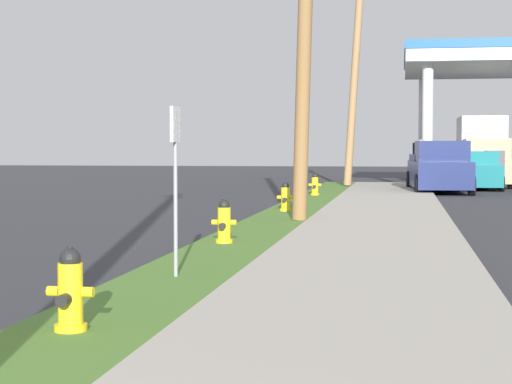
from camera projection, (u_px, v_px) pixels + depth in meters
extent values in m
cylinder|color=yellow|center=(71.00, 327.00, 7.98)|extent=(0.29, 0.29, 0.06)
cylinder|color=yellow|center=(71.00, 297.00, 7.97)|extent=(0.22, 0.22, 0.60)
sphere|color=black|center=(70.00, 259.00, 7.95)|extent=(0.19, 0.19, 0.19)
cylinder|color=black|center=(70.00, 249.00, 7.95)|extent=(0.06, 0.06, 0.05)
cylinder|color=yellow|center=(53.00, 291.00, 7.99)|extent=(0.10, 0.09, 0.09)
cylinder|color=yellow|center=(88.00, 292.00, 7.94)|extent=(0.10, 0.09, 0.09)
cylinder|color=black|center=(63.00, 300.00, 7.80)|extent=(0.11, 0.12, 0.11)
cylinder|color=yellow|center=(224.00, 241.00, 15.33)|extent=(0.29, 0.29, 0.06)
cylinder|color=yellow|center=(224.00, 225.00, 15.32)|extent=(0.22, 0.22, 0.60)
sphere|color=black|center=(224.00, 205.00, 15.30)|extent=(0.19, 0.19, 0.19)
cylinder|color=black|center=(224.00, 200.00, 15.30)|extent=(0.06, 0.06, 0.05)
cylinder|color=yellow|center=(215.00, 222.00, 15.34)|extent=(0.10, 0.09, 0.09)
cylinder|color=yellow|center=(233.00, 222.00, 15.29)|extent=(0.10, 0.09, 0.09)
cylinder|color=black|center=(222.00, 226.00, 15.15)|extent=(0.11, 0.12, 0.11)
cylinder|color=yellow|center=(285.00, 210.00, 22.97)|extent=(0.29, 0.29, 0.06)
cylinder|color=yellow|center=(285.00, 199.00, 22.96)|extent=(0.22, 0.22, 0.60)
sphere|color=black|center=(285.00, 186.00, 22.94)|extent=(0.19, 0.19, 0.19)
cylinder|color=black|center=(285.00, 183.00, 22.94)|extent=(0.06, 0.06, 0.05)
cylinder|color=yellow|center=(279.00, 197.00, 22.98)|extent=(0.10, 0.09, 0.09)
cylinder|color=yellow|center=(292.00, 197.00, 22.93)|extent=(0.10, 0.09, 0.09)
cylinder|color=black|center=(285.00, 200.00, 22.79)|extent=(0.11, 0.12, 0.11)
cylinder|color=yellow|center=(315.00, 194.00, 30.61)|extent=(0.29, 0.29, 0.06)
cylinder|color=yellow|center=(315.00, 186.00, 30.60)|extent=(0.22, 0.22, 0.60)
sphere|color=black|center=(315.00, 176.00, 30.58)|extent=(0.19, 0.19, 0.19)
cylinder|color=black|center=(315.00, 174.00, 30.57)|extent=(0.06, 0.06, 0.05)
cylinder|color=yellow|center=(310.00, 185.00, 30.62)|extent=(0.10, 0.09, 0.09)
cylinder|color=yellow|center=(320.00, 185.00, 30.57)|extent=(0.10, 0.09, 0.09)
cylinder|color=black|center=(314.00, 187.00, 30.43)|extent=(0.11, 0.12, 0.11)
cylinder|color=#937047|center=(355.00, 67.00, 38.04)|extent=(0.99, 1.41, 10.00)
cylinder|color=gray|center=(175.00, 193.00, 11.30)|extent=(0.05, 0.05, 2.10)
cube|color=white|center=(175.00, 124.00, 11.26)|extent=(0.04, 0.36, 0.44)
cylinder|color=silver|center=(427.00, 126.00, 36.96)|extent=(0.44, 0.44, 5.16)
cylinder|color=silver|center=(423.00, 130.00, 45.09)|extent=(0.44, 0.44, 5.16)
cube|color=white|center=(486.00, 65.00, 40.46)|extent=(7.15, 10.04, 0.50)
cube|color=#144C9E|center=(487.00, 55.00, 40.44)|extent=(7.25, 10.14, 0.36)
cube|color=#47474C|center=(494.00, 170.00, 36.63)|extent=(0.70, 1.10, 1.60)
cube|color=#47474C|center=(478.00, 166.00, 44.75)|extent=(0.70, 1.10, 1.60)
cube|color=white|center=(509.00, 171.00, 43.92)|extent=(1.88, 4.52, 0.85)
cube|color=white|center=(510.00, 156.00, 43.67)|extent=(1.63, 2.05, 0.56)
cylinder|color=black|center=(488.00, 176.00, 45.76)|extent=(0.23, 0.60, 0.60)
cylinder|color=black|center=(494.00, 178.00, 42.41)|extent=(0.23, 0.60, 0.60)
cube|color=#197075|center=(477.00, 175.00, 37.35)|extent=(1.93, 4.54, 0.85)
cube|color=#197075|center=(477.00, 158.00, 37.10)|extent=(1.65, 2.06, 0.56)
cylinder|color=black|center=(454.00, 180.00, 39.19)|extent=(0.23, 0.61, 0.60)
cylinder|color=black|center=(495.00, 181.00, 38.88)|extent=(0.23, 0.61, 0.60)
cylinder|color=black|center=(457.00, 184.00, 35.85)|extent=(0.23, 0.61, 0.60)
cylinder|color=black|center=(502.00, 184.00, 35.54)|extent=(0.23, 0.61, 0.60)
cube|color=tan|center=(482.00, 170.00, 40.56)|extent=(2.00, 6.40, 1.00)
cube|color=white|center=(481.00, 138.00, 41.24)|extent=(1.96, 3.97, 1.90)
cube|color=tan|center=(487.00, 149.00, 38.49)|extent=(1.84, 2.05, 0.90)
cylinder|color=black|center=(511.00, 180.00, 37.81)|extent=(0.22, 0.76, 0.76)
cylinder|color=black|center=(464.00, 180.00, 38.11)|extent=(0.22, 0.76, 0.76)
cylinder|color=black|center=(498.00, 176.00, 43.04)|extent=(0.22, 0.76, 0.76)
cylinder|color=black|center=(457.00, 176.00, 43.34)|extent=(0.22, 0.76, 0.76)
cube|color=black|center=(433.00, 167.00, 48.27)|extent=(2.52, 5.57, 1.00)
cube|color=black|center=(432.00, 150.00, 47.29)|extent=(2.03, 2.22, 0.76)
cube|color=black|center=(435.00, 155.00, 49.39)|extent=(2.16, 3.09, 0.24)
cylinder|color=black|center=(449.00, 174.00, 45.97)|extent=(0.29, 0.78, 0.76)
cylinder|color=black|center=(411.00, 174.00, 46.45)|extent=(0.29, 0.78, 0.76)
cylinder|color=black|center=(453.00, 172.00, 50.12)|extent=(0.29, 0.78, 0.76)
cylinder|color=black|center=(418.00, 172.00, 50.61)|extent=(0.29, 0.78, 0.76)
cube|color=navy|center=(439.00, 174.00, 34.72)|extent=(2.34, 5.52, 1.00)
cube|color=navy|center=(442.00, 151.00, 33.71)|extent=(1.97, 2.16, 0.76)
cube|color=navy|center=(436.00, 158.00, 35.87)|extent=(2.06, 3.03, 0.24)
cylinder|color=black|center=(472.00, 185.00, 32.50)|extent=(0.27, 0.77, 0.76)
cylinder|color=black|center=(418.00, 185.00, 32.69)|extent=(0.27, 0.77, 0.76)
cylinder|color=black|center=(457.00, 181.00, 36.78)|extent=(0.27, 0.77, 0.76)
cylinder|color=black|center=(410.00, 181.00, 36.96)|extent=(0.27, 0.77, 0.76)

